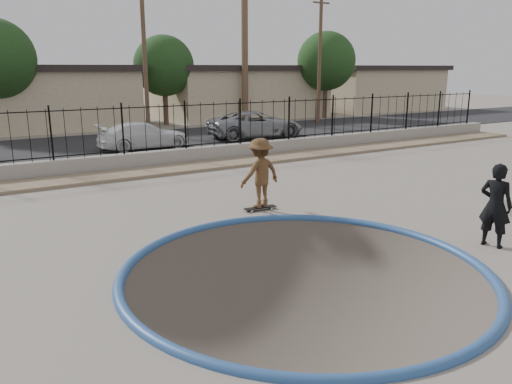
{
  "coord_description": "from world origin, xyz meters",
  "views": [
    {
      "loc": [
        -5.35,
        -8.04,
        3.76
      ],
      "look_at": [
        0.74,
        2.0,
        0.81
      ],
      "focal_mm": 35.0,
      "sensor_mm": 36.0,
      "label": 1
    }
  ],
  "objects_px": {
    "skater": "(260,177)",
    "skateboard": "(260,208)",
    "videographer": "(496,205)",
    "car_c": "(144,135)",
    "car_d": "(256,124)"
  },
  "relations": [
    {
      "from": "skater",
      "to": "skateboard",
      "type": "height_order",
      "value": "skater"
    },
    {
      "from": "skater",
      "to": "videographer",
      "type": "relative_size",
      "value": 1.02
    },
    {
      "from": "videographer",
      "to": "car_c",
      "type": "xyz_separation_m",
      "value": [
        -2.06,
        16.53,
        -0.25
      ]
    },
    {
      "from": "skater",
      "to": "videographer",
      "type": "height_order",
      "value": "skater"
    },
    {
      "from": "skater",
      "to": "videographer",
      "type": "xyz_separation_m",
      "value": [
        2.81,
        -4.97,
        -0.02
      ]
    },
    {
      "from": "skater",
      "to": "skateboard",
      "type": "distance_m",
      "value": 0.86
    },
    {
      "from": "car_d",
      "to": "car_c",
      "type": "bearing_deg",
      "value": 99.3
    },
    {
      "from": "car_c",
      "to": "skateboard",
      "type": "bearing_deg",
      "value": 176.73
    },
    {
      "from": "skateboard",
      "to": "videographer",
      "type": "xyz_separation_m",
      "value": [
        2.81,
        -4.97,
        0.84
      ]
    },
    {
      "from": "videographer",
      "to": "car_d",
      "type": "bearing_deg",
      "value": -30.14
    },
    {
      "from": "car_c",
      "to": "car_d",
      "type": "distance_m",
      "value": 6.42
    },
    {
      "from": "skater",
      "to": "car_d",
      "type": "distance_m",
      "value": 13.97
    },
    {
      "from": "car_d",
      "to": "skateboard",
      "type": "bearing_deg",
      "value": 154.57
    },
    {
      "from": "skater",
      "to": "car_d",
      "type": "height_order",
      "value": "skater"
    },
    {
      "from": "skateboard",
      "to": "car_d",
      "type": "relative_size",
      "value": 0.18
    }
  ]
}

